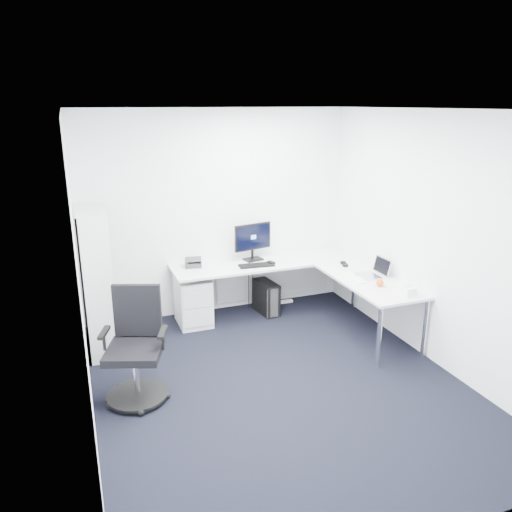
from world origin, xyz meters
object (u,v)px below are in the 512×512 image
object	(u,v)px
l_desk	(275,296)
bookshelf	(96,282)
laptop	(369,268)
task_chair	(134,348)
monitor	(253,242)

from	to	relation	value
l_desk	bookshelf	xyz separation A→B (m)	(-2.17, 0.05, 0.46)
l_desk	laptop	size ratio (longest dim) A/B	7.90
task_chair	laptop	world-z (taller)	task_chair
bookshelf	task_chair	distance (m)	1.28
laptop	bookshelf	bearing A→B (deg)	166.47
task_chair	l_desk	bearing A→B (deg)	51.06
l_desk	task_chair	bearing A→B (deg)	-148.62
bookshelf	laptop	bearing A→B (deg)	-12.53
l_desk	task_chair	distance (m)	2.27
l_desk	monitor	bearing A→B (deg)	106.45
bookshelf	monitor	world-z (taller)	bookshelf
bookshelf	monitor	bearing A→B (deg)	11.44
monitor	laptop	size ratio (longest dim) A/B	1.70
l_desk	bookshelf	bearing A→B (deg)	178.68
l_desk	bookshelf	size ratio (longest dim) A/B	1.52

